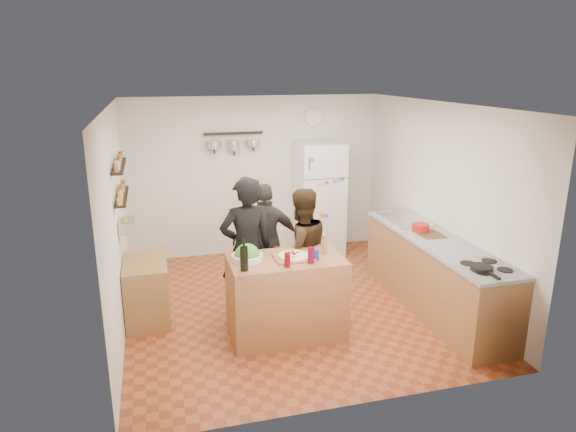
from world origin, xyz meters
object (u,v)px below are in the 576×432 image
object	(u,v)px
fridge	(319,199)
wall_clock	(314,117)
wine_bottle	(244,259)
salad_bowl	(247,257)
person_left	(247,249)
prep_island	(286,297)
person_back	(266,240)
skillet	(482,268)
person_center	(301,252)
red_bowl	(420,227)
salt_canister	(316,255)
counter_run	(435,275)
side_table	(147,291)
pepper_mill	(324,245)

from	to	relation	value
fridge	wall_clock	distance (m)	1.29
wine_bottle	fridge	xyz separation A→B (m)	(1.68, 2.67, -0.14)
salad_bowl	person_left	xyz separation A→B (m)	(0.08, 0.47, -0.08)
wine_bottle	fridge	size ratio (longest dim) A/B	0.14
prep_island	person_back	world-z (taller)	person_back
skillet	prep_island	bearing A→B (deg)	154.79
person_left	wall_clock	distance (m)	3.01
wall_clock	fridge	bearing A→B (deg)	-90.00
person_back	salad_bowl	bearing A→B (deg)	72.10
person_center	wine_bottle	bearing A→B (deg)	30.24
prep_island	person_back	xyz separation A→B (m)	(0.03, 1.13, 0.29)
red_bowl	fridge	world-z (taller)	fridge
person_center	skillet	size ratio (longest dim) A/B	6.77
red_bowl	skillet	bearing A→B (deg)	-92.13
prep_island	skillet	world-z (taller)	skillet
salad_bowl	fridge	distance (m)	2.89
salad_bowl	salt_canister	bearing A→B (deg)	-13.28
wine_bottle	counter_run	size ratio (longest dim) A/B	0.10
salad_bowl	wine_bottle	world-z (taller)	wine_bottle
salt_canister	skillet	distance (m)	1.70
prep_island	side_table	distance (m)	1.69
pepper_mill	prep_island	bearing A→B (deg)	-173.66
person_left	counter_run	size ratio (longest dim) A/B	0.66
wine_bottle	skillet	xyz separation A→B (m)	(2.33, -0.64, -0.09)
salt_canister	red_bowl	bearing A→B (deg)	20.85
fridge	side_table	xyz separation A→B (m)	(-2.69, -1.68, -0.54)
prep_island	salad_bowl	size ratio (longest dim) A/B	3.74
person_center	counter_run	world-z (taller)	person_center
salad_bowl	wall_clock	xyz separation A→B (m)	(1.60, 2.73, 1.21)
salt_canister	skillet	world-z (taller)	salt_canister
person_center	person_back	size ratio (longest dim) A/B	1.04
salad_bowl	skillet	bearing A→B (deg)	-22.06
pepper_mill	person_back	world-z (taller)	person_back
pepper_mill	salt_canister	world-z (taller)	pepper_mill
salt_canister	prep_island	bearing A→B (deg)	158.20
skillet	red_bowl	bearing A→B (deg)	87.87
salad_bowl	skillet	distance (m)	2.43
prep_island	wine_bottle	bearing A→B (deg)	-156.25
prep_island	skillet	size ratio (longest dim) A/B	5.43
salt_canister	side_table	size ratio (longest dim) A/B	0.15
red_bowl	side_table	xyz separation A→B (m)	(-3.39, 0.29, -0.60)
counter_run	side_table	size ratio (longest dim) A/B	3.29
prep_island	wine_bottle	world-z (taller)	wine_bottle
salad_bowl	pepper_mill	bearing A→B (deg)	0.00
person_left	red_bowl	distance (m)	2.23
person_center	person_left	bearing A→B (deg)	-12.78
salad_bowl	red_bowl	world-z (taller)	red_bowl
person_center	fridge	bearing A→B (deg)	-125.42
salad_bowl	fridge	size ratio (longest dim) A/B	0.19
person_left	skillet	xyz separation A→B (m)	(2.17, -1.38, 0.07)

